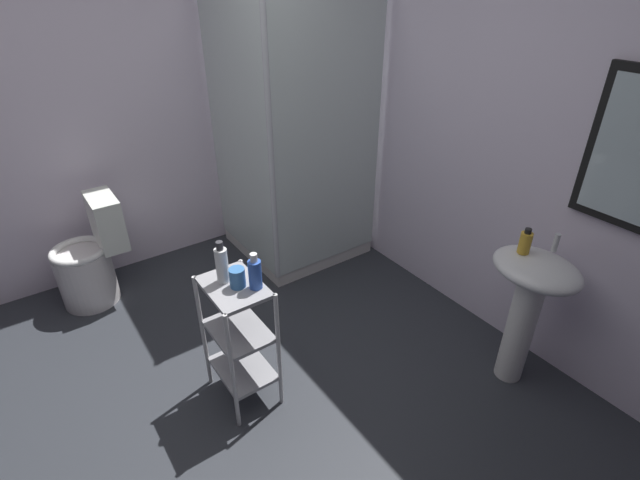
% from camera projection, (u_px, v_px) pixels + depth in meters
% --- Properties ---
extents(ground_plane, '(4.20, 4.20, 0.02)m').
position_uv_depth(ground_plane, '(222.00, 421.00, 2.49)').
color(ground_plane, '#2D3036').
extents(wall_back, '(4.20, 0.14, 2.50)m').
position_uv_depth(wall_back, '(489.00, 128.00, 2.75)').
color(wall_back, silver).
rests_on(wall_back, ground_plane).
extents(wall_left, '(0.10, 4.20, 2.50)m').
position_uv_depth(wall_left, '(84.00, 108.00, 3.15)').
color(wall_left, white).
rests_on(wall_left, ground_plane).
extents(shower_stall, '(0.92, 0.92, 2.00)m').
position_uv_depth(shower_stall, '(291.00, 203.00, 3.68)').
color(shower_stall, white).
rests_on(shower_stall, ground_plane).
extents(pedestal_sink, '(0.46, 0.37, 0.81)m').
position_uv_depth(pedestal_sink, '(529.00, 295.00, 2.47)').
color(pedestal_sink, white).
rests_on(pedestal_sink, ground_plane).
extents(sink_faucet, '(0.03, 0.03, 0.10)m').
position_uv_depth(sink_faucet, '(556.00, 243.00, 2.38)').
color(sink_faucet, silver).
rests_on(sink_faucet, pedestal_sink).
extents(toilet, '(0.37, 0.49, 0.76)m').
position_uv_depth(toilet, '(91.00, 261.00, 3.23)').
color(toilet, white).
rests_on(toilet, ground_plane).
extents(storage_cart, '(0.38, 0.28, 0.74)m').
position_uv_depth(storage_cart, '(239.00, 333.00, 2.42)').
color(storage_cart, silver).
rests_on(storage_cart, ground_plane).
extents(hand_soap_bottle, '(0.06, 0.06, 0.14)m').
position_uv_depth(hand_soap_bottle, '(525.00, 242.00, 2.37)').
color(hand_soap_bottle, gold).
rests_on(hand_soap_bottle, pedestal_sink).
extents(lotion_bottle_white, '(0.06, 0.06, 0.22)m').
position_uv_depth(lotion_bottle_white, '(222.00, 264.00, 2.25)').
color(lotion_bottle_white, white).
rests_on(lotion_bottle_white, storage_cart).
extents(shampoo_bottle_blue, '(0.06, 0.06, 0.19)m').
position_uv_depth(shampoo_bottle_blue, '(255.00, 273.00, 2.21)').
color(shampoo_bottle_blue, blue).
rests_on(shampoo_bottle_blue, storage_cart).
extents(rinse_cup, '(0.08, 0.08, 0.10)m').
position_uv_depth(rinse_cup, '(237.00, 278.00, 2.24)').
color(rinse_cup, '#3870B2').
rests_on(rinse_cup, storage_cart).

